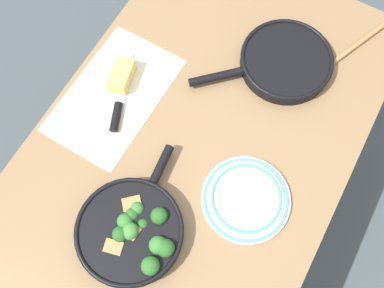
# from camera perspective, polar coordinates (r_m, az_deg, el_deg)

# --- Properties ---
(ground_plane) EXTENTS (14.00, 14.00, 0.00)m
(ground_plane) POSITION_cam_1_polar(r_m,az_deg,el_deg) (1.87, 0.00, -8.02)
(ground_plane) COLOR #424C51
(dining_table_red) EXTENTS (1.36, 0.82, 0.73)m
(dining_table_red) POSITION_cam_1_polar(r_m,az_deg,el_deg) (1.24, 0.00, -1.58)
(dining_table_red) COLOR olive
(dining_table_red) RESTS_ON ground_plane
(skillet_broccoli) EXTENTS (0.38, 0.27, 0.07)m
(skillet_broccoli) POSITION_cam_1_polar(r_m,az_deg,el_deg) (1.09, -7.96, -11.44)
(skillet_broccoli) COLOR black
(skillet_broccoli) RESTS_ON dining_table_red
(skillet_eggs) EXTENTS (0.34, 0.35, 0.04)m
(skillet_eggs) POSITION_cam_1_polar(r_m,az_deg,el_deg) (1.29, 12.26, 10.70)
(skillet_eggs) COLOR black
(skillet_eggs) RESTS_ON dining_table_red
(wooden_spoon) EXTENTS (0.34, 0.17, 0.02)m
(wooden_spoon) POSITION_cam_1_polar(r_m,az_deg,el_deg) (1.34, 18.50, 10.45)
(wooden_spoon) COLOR #A87A4C
(wooden_spoon) RESTS_ON dining_table_red
(parchment_sheet) EXTENTS (0.40, 0.25, 0.00)m
(parchment_sheet) POSITION_cam_1_polar(r_m,az_deg,el_deg) (1.25, -10.31, 6.47)
(parchment_sheet) COLOR silver
(parchment_sheet) RESTS_ON dining_table_red
(grater_knife) EXTENTS (0.25, 0.12, 0.02)m
(grater_knife) POSITION_cam_1_polar(r_m,az_deg,el_deg) (1.23, -9.67, 5.51)
(grater_knife) COLOR silver
(grater_knife) RESTS_ON dining_table_red
(cheese_block) EXTENTS (0.11, 0.07, 0.05)m
(cheese_block) POSITION_cam_1_polar(r_m,az_deg,el_deg) (1.25, -9.37, 9.01)
(cheese_block) COLOR #E0C15B
(cheese_block) RESTS_ON dining_table_red
(dinner_plate_stack) EXTENTS (0.23, 0.23, 0.03)m
(dinner_plate_stack) POSITION_cam_1_polar(r_m,az_deg,el_deg) (1.12, 7.21, -7.25)
(dinner_plate_stack) COLOR white
(dinner_plate_stack) RESTS_ON dining_table_red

